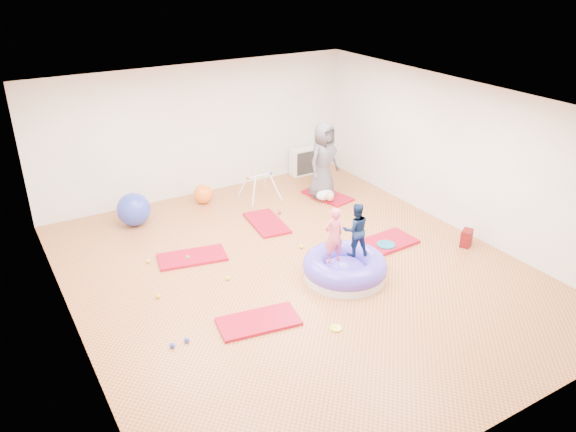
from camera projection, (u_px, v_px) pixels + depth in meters
room at (298, 194)px, 8.75m from camera, size 7.01×8.01×2.81m
gym_mat_front_left at (258, 322)px, 8.04m from camera, size 1.24×0.76×0.05m
gym_mat_mid_left at (192, 257)px, 9.73m from camera, size 1.25×0.80×0.05m
gym_mat_center_back at (267, 223)px, 10.97m from camera, size 0.71×1.22×0.05m
gym_mat_right at (381, 244)px, 10.16m from camera, size 1.35×0.73×0.05m
gym_mat_rear_right at (327, 196)px, 12.19m from camera, size 0.77×1.19×0.05m
inflatable_cushion at (345, 268)px, 9.12m from camera, size 1.38×1.38×0.44m
child_pink at (334, 232)px, 8.73m from camera, size 0.35×0.24×0.94m
child_navy at (356, 227)px, 8.94m from camera, size 0.53×0.47×0.90m
adult_caregiver at (323, 160)px, 11.78m from camera, size 0.91×0.72×1.62m
infant at (326, 195)px, 11.86m from camera, size 0.40×0.40×0.23m
ball_pit_balls at (227, 270)px, 9.32m from camera, size 3.72×3.02×0.07m
exercise_ball_blue at (134, 209)px, 10.82m from camera, size 0.65×0.65×0.65m
exercise_ball_orange at (203, 194)px, 11.81m from camera, size 0.40×0.40×0.40m
infant_play_gym at (259, 183)px, 11.89m from camera, size 0.74×0.70×0.57m
cube_shelf at (304, 161)px, 13.32m from camera, size 0.63×0.31×0.63m
balance_disc at (386, 246)px, 10.08m from camera, size 0.33×0.33×0.07m
backpack at (466, 238)px, 10.11m from camera, size 0.31×0.27×0.31m
yellow_toy at (336, 328)px, 7.92m from camera, size 0.18×0.18×0.03m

